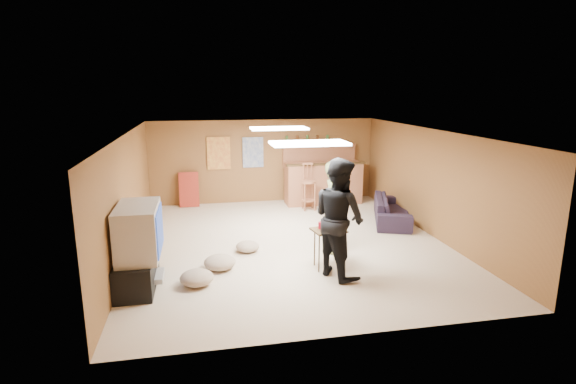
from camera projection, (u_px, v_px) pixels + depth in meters
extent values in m
plane|color=#C9B399|center=(290.00, 243.00, 8.94)|extent=(7.00, 7.00, 0.00)
cube|color=silver|center=(290.00, 132.00, 8.44)|extent=(6.00, 7.00, 0.02)
cube|color=brown|center=(264.00, 161.00, 12.03)|extent=(6.00, 0.02, 2.20)
cube|color=brown|center=(348.00, 253.00, 5.34)|extent=(6.00, 0.02, 2.20)
cube|color=brown|center=(128.00, 196.00, 8.12)|extent=(0.02, 7.00, 2.20)
cube|color=brown|center=(432.00, 183.00, 9.26)|extent=(0.02, 7.00, 2.20)
cube|color=black|center=(137.00, 271.00, 6.93)|extent=(0.55, 1.30, 0.50)
cube|color=#B2B2B7|center=(152.00, 276.00, 7.00)|extent=(0.35, 0.50, 0.08)
cube|color=#B2B2B7|center=(138.00, 231.00, 6.80)|extent=(0.60, 1.10, 0.80)
cube|color=navy|center=(160.00, 230.00, 6.86)|extent=(0.02, 0.95, 0.65)
cube|color=#965536|center=(323.00, 183.00, 11.92)|extent=(2.00, 0.60, 1.10)
cube|color=#382612|center=(326.00, 164.00, 11.55)|extent=(2.10, 0.12, 0.05)
cube|color=#965536|center=(319.00, 145.00, 12.13)|extent=(2.00, 0.18, 0.05)
cube|color=#965536|center=(319.00, 156.00, 12.22)|extent=(2.00, 0.14, 0.60)
cube|color=#BF3F26|center=(219.00, 153.00, 11.71)|extent=(0.60, 0.03, 0.85)
cube|color=#334C99|center=(253.00, 152.00, 11.88)|extent=(0.55, 0.03, 0.80)
cube|color=#A12B1D|center=(189.00, 190.00, 11.61)|extent=(0.50, 0.26, 0.91)
cube|color=white|center=(309.00, 143.00, 7.01)|extent=(1.20, 0.60, 0.04)
cube|color=white|center=(279.00, 128.00, 9.59)|extent=(1.20, 0.60, 0.04)
imported|color=olive|center=(334.00, 207.00, 8.30)|extent=(0.48, 0.67, 1.72)
imported|color=black|center=(339.00, 218.00, 7.22)|extent=(1.05, 1.16, 1.95)
imported|color=black|center=(392.00, 210.00, 10.34)|extent=(1.36, 2.07, 0.56)
cube|color=#382612|center=(328.00, 249.00, 7.63)|extent=(0.60, 0.51, 0.69)
cylinder|color=#A40A1B|center=(321.00, 225.00, 7.57)|extent=(0.10, 0.10, 0.12)
cylinder|color=#A40A1B|center=(336.00, 228.00, 7.46)|extent=(0.10, 0.10, 0.11)
cylinder|color=navy|center=(336.00, 223.00, 7.69)|extent=(0.11, 0.11, 0.11)
ellipsoid|color=gray|center=(220.00, 262.00, 7.64)|extent=(0.64, 0.64, 0.24)
ellipsoid|color=gray|center=(248.00, 246.00, 8.46)|extent=(0.47, 0.47, 0.20)
ellipsoid|color=gray|center=(197.00, 278.00, 7.02)|extent=(0.61, 0.61, 0.24)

